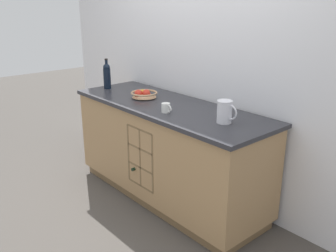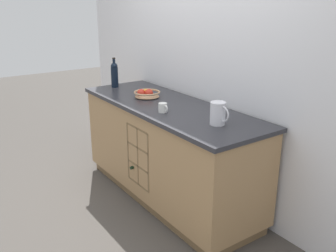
{
  "view_description": "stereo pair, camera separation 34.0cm",
  "coord_description": "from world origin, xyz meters",
  "px_view_note": "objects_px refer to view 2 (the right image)",
  "views": [
    {
      "loc": [
        2.43,
        -2.11,
        1.82
      ],
      "look_at": [
        0.0,
        0.0,
        0.72
      ],
      "focal_mm": 40.0,
      "sensor_mm": 36.0,
      "label": 1
    },
    {
      "loc": [
        2.64,
        -1.84,
        1.82
      ],
      "look_at": [
        0.0,
        0.0,
        0.72
      ],
      "focal_mm": 40.0,
      "sensor_mm": 36.0,
      "label": 2
    }
  ],
  "objects_px": {
    "fruit_bowl": "(147,93)",
    "standing_wine_bottle": "(114,74)",
    "white_pitcher": "(218,113)",
    "ceramic_mug": "(163,108)"
  },
  "relations": [
    {
      "from": "ceramic_mug",
      "to": "standing_wine_bottle",
      "type": "distance_m",
      "value": 1.07
    },
    {
      "from": "fruit_bowl",
      "to": "standing_wine_bottle",
      "type": "bearing_deg",
      "value": -175.21
    },
    {
      "from": "ceramic_mug",
      "to": "white_pitcher",
      "type": "bearing_deg",
      "value": 17.38
    },
    {
      "from": "fruit_bowl",
      "to": "ceramic_mug",
      "type": "bearing_deg",
      "value": -16.61
    },
    {
      "from": "fruit_bowl",
      "to": "white_pitcher",
      "type": "distance_m",
      "value": 1.0
    },
    {
      "from": "fruit_bowl",
      "to": "standing_wine_bottle",
      "type": "relative_size",
      "value": 0.81
    },
    {
      "from": "fruit_bowl",
      "to": "standing_wine_bottle",
      "type": "height_order",
      "value": "standing_wine_bottle"
    },
    {
      "from": "white_pitcher",
      "to": "standing_wine_bottle",
      "type": "distance_m",
      "value": 1.56
    },
    {
      "from": "fruit_bowl",
      "to": "ceramic_mug",
      "type": "distance_m",
      "value": 0.52
    },
    {
      "from": "white_pitcher",
      "to": "ceramic_mug",
      "type": "distance_m",
      "value": 0.53
    }
  ]
}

